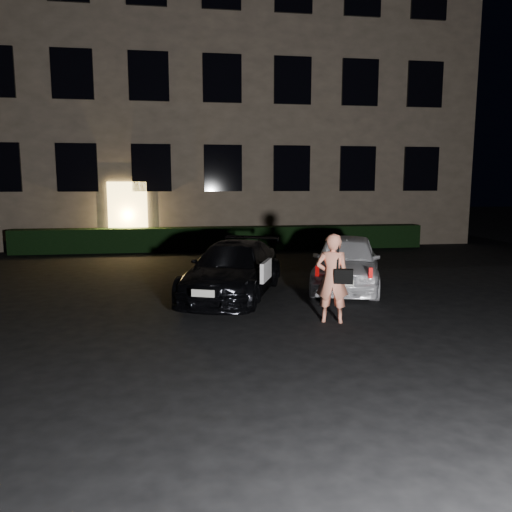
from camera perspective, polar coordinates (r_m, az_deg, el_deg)
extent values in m
plane|color=black|center=(8.30, 2.57, -8.93)|extent=(80.00, 80.00, 0.00)
cube|color=brown|center=(23.10, -4.71, 17.15)|extent=(20.00, 8.00, 12.00)
cube|color=#FFD269|center=(18.87, -14.42, 4.42)|extent=(1.40, 0.10, 2.50)
cube|color=black|center=(19.09, -19.76, 9.49)|extent=(1.40, 0.10, 1.70)
cube|color=black|center=(18.76, -11.84, 9.83)|extent=(1.40, 0.10, 1.70)
cube|color=black|center=(18.79, -3.79, 9.98)|extent=(1.40, 0.10, 1.70)
cube|color=black|center=(19.18, 4.10, 9.95)|extent=(1.40, 0.10, 1.70)
cube|color=black|center=(19.90, 11.54, 9.75)|extent=(1.40, 0.10, 1.70)
cube|color=black|center=(20.92, 18.35, 9.42)|extent=(1.40, 0.10, 1.70)
cube|color=black|center=(19.44, -20.26, 18.95)|extent=(1.40, 0.10, 1.70)
cube|color=black|center=(19.12, -12.15, 19.46)|extent=(1.40, 0.10, 1.70)
cube|color=black|center=(19.15, -3.88, 19.60)|extent=(1.40, 0.10, 1.70)
cube|color=black|center=(19.53, 4.20, 19.38)|extent=(1.40, 0.10, 1.70)
cube|color=black|center=(20.24, 11.82, 18.84)|extent=(1.40, 0.10, 1.70)
cube|color=black|center=(21.24, 18.76, 18.07)|extent=(1.40, 0.10, 1.70)
cube|color=black|center=(18.46, -3.60, 2.01)|extent=(15.00, 0.70, 0.85)
imported|color=black|center=(10.93, -2.64, -1.55)|extent=(2.95, 4.35, 1.17)
cube|color=white|center=(10.00, 1.15, -1.67)|extent=(0.36, 0.81, 0.39)
cube|color=silver|center=(8.98, -6.07, -4.26)|extent=(0.41, 0.19, 0.13)
imported|color=white|center=(11.92, 10.30, -0.61)|extent=(2.70, 4.02, 1.27)
cube|color=red|center=(10.19, 7.02, -1.72)|extent=(0.09, 0.07, 0.21)
cube|color=red|center=(10.15, 12.98, -1.91)|extent=(0.09, 0.07, 0.21)
cube|color=silver|center=(10.15, 9.95, -3.04)|extent=(0.41, 0.18, 0.12)
imported|color=#FF9473|center=(8.93, 8.70, -2.52)|extent=(0.67, 0.54, 1.59)
cube|color=black|center=(8.81, 9.99, -2.30)|extent=(0.35, 0.24, 0.25)
cube|color=black|center=(8.78, 9.34, 0.07)|extent=(0.05, 0.06, 0.50)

